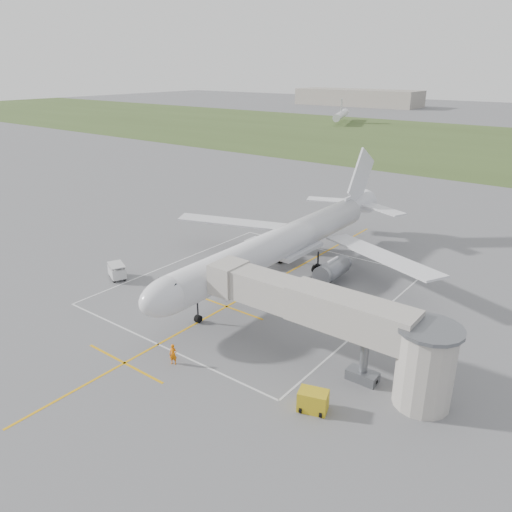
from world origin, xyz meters
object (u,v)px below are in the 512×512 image
Objects in this scene: airliner at (283,243)px; gpu_unit at (313,401)px; baggage_cart at (117,271)px; jet_bridge at (341,323)px; ramp_worker_nose at (173,354)px; ramp_worker_wing at (243,250)px.

airliner is 26.37m from gpu_unit.
baggage_cart is at bearing 150.40° from gpu_unit.
jet_bridge is at bearing 81.96° from gpu_unit.
gpu_unit is at bearing -16.44° from ramp_worker_nose.
jet_bridge is 9.11× the size of gpu_unit.
baggage_cart is at bearing 129.74° from ramp_worker_nose.
jet_bridge is 31.70m from baggage_cart.
ramp_worker_nose is 1.10× the size of ramp_worker_wing.
ramp_worker_nose reaches higher than gpu_unit.
baggage_cart is 21.29m from ramp_worker_nose.
ramp_worker_nose is at bearing -0.25° from baggage_cart.
ramp_worker_nose is (19.31, -8.98, -0.03)m from baggage_cart.
airliner reaches higher than jet_bridge.
baggage_cart is (-32.44, 6.93, 0.16)m from gpu_unit.
gpu_unit is at bearing -80.49° from jet_bridge.
gpu_unit is 1.47× the size of ramp_worker_wing.
ramp_worker_nose is (3.57, -22.14, -3.43)m from airliner.
baggage_cart reaches higher than gpu_unit.
airliner is at bearing 112.18° from gpu_unit.
jet_bridge reaches higher than baggage_cart.
baggage_cart is at bearing -140.09° from airliner.
gpu_unit is at bearing -166.97° from ramp_worker_wing.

